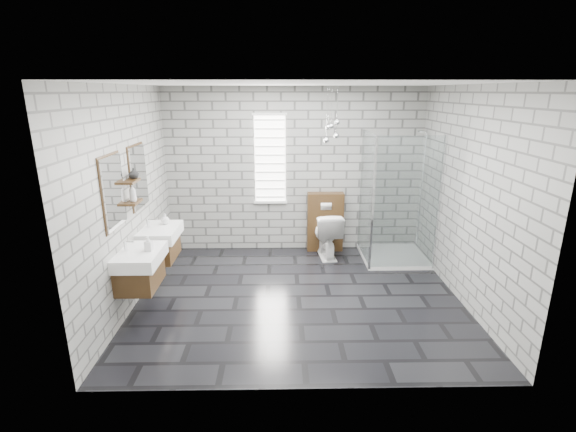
{
  "coord_description": "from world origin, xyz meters",
  "views": [
    {
      "loc": [
        -0.23,
        -5.0,
        2.62
      ],
      "look_at": [
        -0.13,
        0.35,
        1.01
      ],
      "focal_mm": 26.0,
      "sensor_mm": 36.0,
      "label": 1
    }
  ],
  "objects_px": {
    "vanity_right": "(158,234)",
    "cistern_panel": "(325,222)",
    "shower_enclosure": "(391,231)",
    "vanity_left": "(137,258)",
    "toilet": "(327,234)"
  },
  "relations": [
    {
      "from": "cistern_panel",
      "to": "shower_enclosure",
      "type": "height_order",
      "value": "shower_enclosure"
    },
    {
      "from": "vanity_left",
      "to": "toilet",
      "type": "height_order",
      "value": "vanity_left"
    },
    {
      "from": "cistern_panel",
      "to": "toilet",
      "type": "distance_m",
      "value": 0.3
    },
    {
      "from": "vanity_left",
      "to": "toilet",
      "type": "distance_m",
      "value": 3.11
    },
    {
      "from": "vanity_left",
      "to": "shower_enclosure",
      "type": "xyz_separation_m",
      "value": [
        3.41,
        1.66,
        -0.25
      ]
    },
    {
      "from": "vanity_left",
      "to": "cistern_panel",
      "type": "xyz_separation_m",
      "value": [
        2.43,
        2.18,
        -0.26
      ]
    },
    {
      "from": "vanity_left",
      "to": "vanity_right",
      "type": "xyz_separation_m",
      "value": [
        0.0,
        0.86,
        0.0
      ]
    },
    {
      "from": "vanity_left",
      "to": "vanity_right",
      "type": "relative_size",
      "value": 1.0
    },
    {
      "from": "vanity_left",
      "to": "cistern_panel",
      "type": "height_order",
      "value": "vanity_left"
    },
    {
      "from": "toilet",
      "to": "shower_enclosure",
      "type": "bearing_deg",
      "value": 161.1
    },
    {
      "from": "vanity_left",
      "to": "cistern_panel",
      "type": "bearing_deg",
      "value": 41.91
    },
    {
      "from": "vanity_left",
      "to": "toilet",
      "type": "bearing_deg",
      "value": 38.07
    },
    {
      "from": "vanity_right",
      "to": "toilet",
      "type": "xyz_separation_m",
      "value": [
        2.43,
        1.04,
        -0.38
      ]
    },
    {
      "from": "vanity_right",
      "to": "cistern_panel",
      "type": "distance_m",
      "value": 2.77
    },
    {
      "from": "cistern_panel",
      "to": "shower_enclosure",
      "type": "distance_m",
      "value": 1.11
    }
  ]
}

